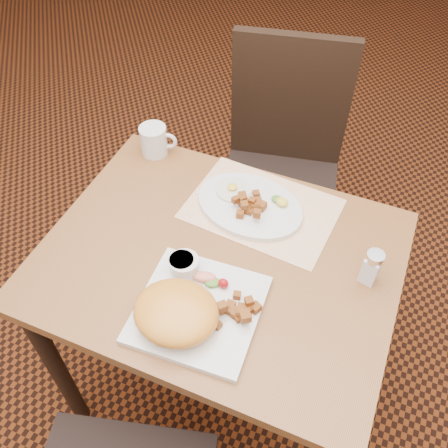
% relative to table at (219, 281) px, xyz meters
% --- Properties ---
extents(ground, '(8.00, 8.00, 0.00)m').
position_rel_table_xyz_m(ground, '(0.00, 0.00, -0.64)').
color(ground, black).
rests_on(ground, ground).
extents(table, '(0.90, 0.70, 0.75)m').
position_rel_table_xyz_m(table, '(0.00, 0.00, 0.00)').
color(table, brown).
rests_on(table, ground).
extents(chair_far, '(0.50, 0.50, 0.97)m').
position_rel_table_xyz_m(chair_far, '(-0.03, 0.65, -0.10)').
color(chair_far, black).
rests_on(chair_far, ground).
extents(placemat, '(0.42, 0.31, 0.00)m').
position_rel_table_xyz_m(placemat, '(0.05, 0.20, 0.11)').
color(placemat, white).
rests_on(placemat, table).
extents(plate_square, '(0.30, 0.30, 0.02)m').
position_rel_table_xyz_m(plate_square, '(0.02, -0.17, 0.12)').
color(plate_square, silver).
rests_on(plate_square, table).
extents(plate_oval, '(0.34, 0.28, 0.02)m').
position_rel_table_xyz_m(plate_oval, '(0.01, 0.19, 0.12)').
color(plate_oval, silver).
rests_on(plate_oval, placemat).
extents(hollandaise_mound, '(0.20, 0.18, 0.07)m').
position_rel_table_xyz_m(hollandaise_mound, '(-0.01, -0.22, 0.16)').
color(hollandaise_mound, orange).
rests_on(hollandaise_mound, plate_square).
extents(ramekin, '(0.07, 0.07, 0.04)m').
position_rel_table_xyz_m(ramekin, '(-0.06, -0.08, 0.15)').
color(ramekin, silver).
rests_on(ramekin, plate_square).
extents(garnish_sq, '(0.10, 0.05, 0.03)m').
position_rel_table_xyz_m(garnish_sq, '(0.02, -0.09, 0.14)').
color(garnish_sq, '#387223').
rests_on(garnish_sq, plate_square).
extents(fried_egg, '(0.10, 0.10, 0.02)m').
position_rel_table_xyz_m(fried_egg, '(-0.05, 0.22, 0.13)').
color(fried_egg, white).
rests_on(fried_egg, plate_oval).
extents(garnish_ov, '(0.06, 0.05, 0.02)m').
position_rel_table_xyz_m(garnish_ov, '(0.09, 0.22, 0.14)').
color(garnish_ov, '#387223').
rests_on(garnish_ov, plate_oval).
extents(salt_shaker, '(0.05, 0.05, 0.10)m').
position_rel_table_xyz_m(salt_shaker, '(0.37, 0.08, 0.16)').
color(salt_shaker, white).
rests_on(salt_shaker, table).
extents(coffee_mug, '(0.11, 0.08, 0.09)m').
position_rel_table_xyz_m(coffee_mug, '(-0.34, 0.30, 0.16)').
color(coffee_mug, silver).
rests_on(coffee_mug, table).
extents(home_fries_sq, '(0.11, 0.11, 0.04)m').
position_rel_table_xyz_m(home_fries_sq, '(0.11, -0.15, 0.14)').
color(home_fries_sq, brown).
rests_on(home_fries_sq, plate_square).
extents(home_fries_ov, '(0.09, 0.12, 0.04)m').
position_rel_table_xyz_m(home_fries_ov, '(0.02, 0.17, 0.14)').
color(home_fries_ov, brown).
rests_on(home_fries_ov, plate_oval).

